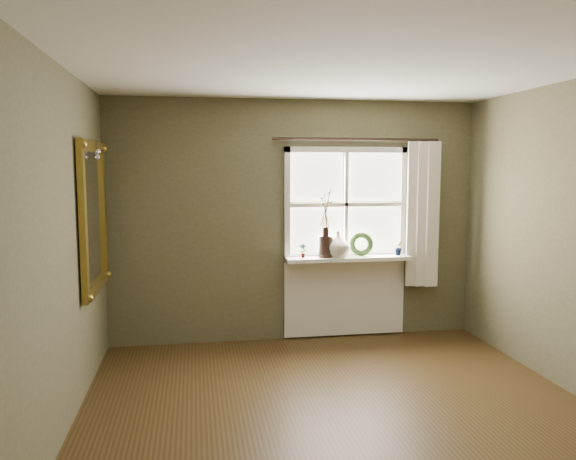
% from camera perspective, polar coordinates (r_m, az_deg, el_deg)
% --- Properties ---
extents(floor, '(4.50, 4.50, 0.00)m').
position_cam_1_polar(floor, '(4.29, 6.52, -19.68)').
color(floor, '#3D2913').
rests_on(floor, ground).
extents(ceiling, '(4.50, 4.50, 0.00)m').
position_cam_1_polar(ceiling, '(3.92, 7.02, 16.93)').
color(ceiling, silver).
rests_on(ceiling, ground).
extents(wall_back, '(4.00, 0.10, 2.60)m').
position_cam_1_polar(wall_back, '(6.12, 0.72, 0.94)').
color(wall_back, brown).
rests_on(wall_back, ground).
extents(wall_left, '(0.10, 4.50, 2.60)m').
position_cam_1_polar(wall_left, '(3.86, -23.91, -2.80)').
color(wall_left, brown).
rests_on(wall_left, ground).
extents(window_frame, '(1.36, 0.06, 1.24)m').
position_cam_1_polar(window_frame, '(6.16, 5.88, 2.62)').
color(window_frame, white).
rests_on(window_frame, wall_back).
extents(window_sill, '(1.36, 0.26, 0.04)m').
position_cam_1_polar(window_sill, '(6.12, 6.09, -2.88)').
color(window_sill, white).
rests_on(window_sill, wall_back).
extents(window_apron, '(1.36, 0.04, 0.88)m').
position_cam_1_polar(window_apron, '(6.31, 5.77, -6.67)').
color(window_apron, white).
rests_on(window_apron, ground).
extents(dark_jug, '(0.19, 0.19, 0.23)m').
position_cam_1_polar(dark_jug, '(6.04, 3.82, -1.69)').
color(dark_jug, black).
rests_on(dark_jug, window_sill).
extents(cream_vase, '(0.31, 0.31, 0.28)m').
position_cam_1_polar(cream_vase, '(6.07, 5.09, -1.43)').
color(cream_vase, silver).
rests_on(cream_vase, window_sill).
extents(wreath, '(0.28, 0.19, 0.27)m').
position_cam_1_polar(wreath, '(6.19, 7.45, -1.68)').
color(wreath, '#2A451E').
rests_on(wreath, window_sill).
extents(potted_plant_left, '(0.09, 0.08, 0.16)m').
position_cam_1_polar(potted_plant_left, '(5.99, 1.52, -2.10)').
color(potted_plant_left, '#2A451E').
rests_on(potted_plant_left, window_sill).
extents(potted_plant_right, '(0.12, 0.11, 0.17)m').
position_cam_1_polar(potted_plant_right, '(6.28, 11.21, -1.74)').
color(potted_plant_right, '#2A451E').
rests_on(potted_plant_right, window_sill).
extents(curtain, '(0.36, 0.12, 1.59)m').
position_cam_1_polar(curtain, '(6.35, 13.44, 1.55)').
color(curtain, silver).
rests_on(curtain, wall_back).
extents(curtain_rod, '(1.84, 0.03, 0.03)m').
position_cam_1_polar(curtain_rod, '(6.12, 7.02, 9.14)').
color(curtain_rod, black).
rests_on(curtain_rod, wall_back).
extents(gilt_mirror, '(0.10, 1.12, 1.33)m').
position_cam_1_polar(gilt_mirror, '(5.25, -19.14, 1.32)').
color(gilt_mirror, white).
rests_on(gilt_mirror, wall_left).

